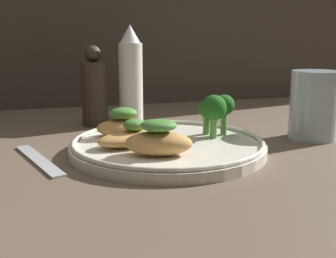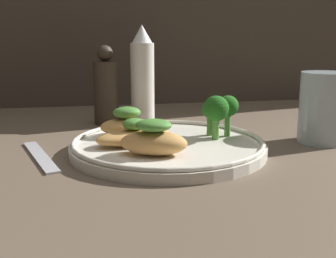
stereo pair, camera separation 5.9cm
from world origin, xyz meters
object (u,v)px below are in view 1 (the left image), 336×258
object	(u,v)px
pepper_grinder	(94,90)
drinking_glass	(314,105)
broccoli_bunch	(216,109)
sauce_bottle	(131,77)
plate	(168,146)

from	to	relation	value
pepper_grinder	drinking_glass	bearing A→B (deg)	-32.00
broccoli_bunch	drinking_glass	bearing A→B (deg)	-1.02
sauce_bottle	drinking_glass	bearing A→B (deg)	-38.40
broccoli_bunch	pepper_grinder	bearing A→B (deg)	127.98
broccoli_bunch	drinking_glass	xyz separation A→B (cm)	(16.73, -0.30, -0.21)
pepper_grinder	drinking_glass	distance (cm)	38.01
plate	pepper_grinder	size ratio (longest dim) A/B	1.90
broccoli_bunch	pepper_grinder	size ratio (longest dim) A/B	0.44
pepper_grinder	sauce_bottle	bearing A→B (deg)	0.00
plate	broccoli_bunch	bearing A→B (deg)	12.59
broccoli_bunch	sauce_bottle	world-z (taller)	sauce_bottle
broccoli_bunch	pepper_grinder	xyz separation A→B (cm)	(-15.49, 19.84, 0.87)
broccoli_bunch	sauce_bottle	xyz separation A→B (cm)	(-8.67, 19.84, 3.04)
plate	pepper_grinder	bearing A→B (deg)	109.47
plate	drinking_glass	world-z (taller)	drinking_glass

